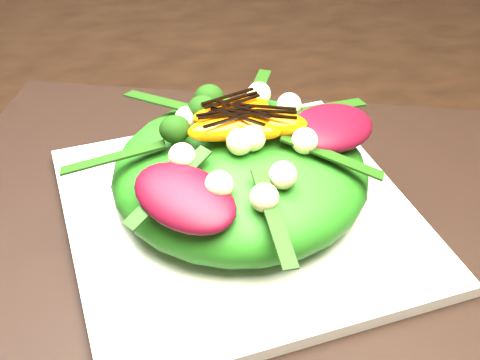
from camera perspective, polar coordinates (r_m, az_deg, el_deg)
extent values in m
cube|color=black|center=(0.54, 0.00, -3.74)|extent=(0.64, 0.55, 0.00)
cube|color=silver|center=(0.53, 0.00, -3.14)|extent=(0.31, 0.31, 0.01)
cylinder|color=silver|center=(0.52, 0.00, -2.02)|extent=(0.26, 0.26, 0.02)
ellipsoid|color=#246D14|center=(0.50, 0.00, 0.64)|extent=(0.23, 0.23, 0.07)
ellipsoid|color=#480715|center=(0.50, 8.13, 4.64)|extent=(0.09, 0.08, 0.02)
ellipsoid|color=#F46504|center=(0.50, -2.75, 5.88)|extent=(0.07, 0.04, 0.02)
sphere|color=black|center=(0.50, -8.79, 5.35)|extent=(0.04, 0.04, 0.03)
sphere|color=beige|center=(0.45, 6.20, 0.67)|extent=(0.02, 0.02, 0.02)
cube|color=black|center=(0.49, -2.78, 6.77)|extent=(0.04, 0.01, 0.00)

